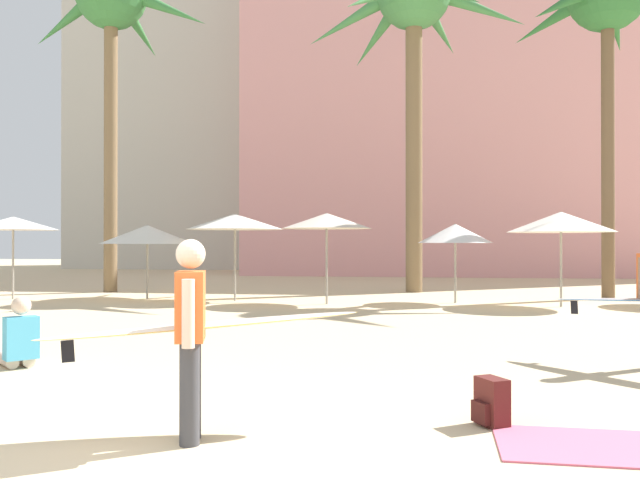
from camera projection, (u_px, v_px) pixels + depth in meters
name	position (u px, v px, depth m)	size (l,w,h in m)	color
ground	(84.00, 476.00, 4.56)	(120.00, 120.00, 0.00)	beige
hotel_pink	(472.00, 98.00, 37.23)	(23.65, 11.75, 19.64)	pink
hotel_tower_gray	(182.00, 75.00, 46.57)	(12.42, 10.26, 27.03)	beige
palm_tree_far_left	(608.00, 6.00, 19.40)	(5.65, 5.87, 10.17)	brown
palm_tree_left	(413.00, 16.00, 22.07)	(7.53, 6.90, 11.24)	brown
palm_tree_center	(112.00, 13.00, 22.13)	(6.48, 6.51, 11.14)	brown
cafe_umbrella_0	(147.00, 235.00, 19.26)	(2.73, 2.73, 2.15)	gray
cafe_umbrella_1	(327.00, 221.00, 17.58)	(2.39, 2.39, 2.42)	gray
cafe_umbrella_2	(455.00, 233.00, 17.92)	(2.00, 2.00, 2.14)	gray
cafe_umbrella_3	(235.00, 222.00, 18.62)	(2.72, 2.72, 2.44)	gray
cafe_umbrella_5	(13.00, 223.00, 19.21)	(2.54, 2.54, 2.39)	gray
cafe_umbrella_6	(561.00, 222.00, 16.83)	(2.69, 2.69, 2.42)	gray
beach_towel	(601.00, 447.00, 5.19)	(1.59, 0.99, 0.01)	#EF6684
backpack	(491.00, 403.00, 5.82)	(0.34, 0.35, 0.42)	#541F1C
person_far_right	(18.00, 342.00, 8.61)	(0.91, 0.87, 0.93)	beige
person_mid_center	(195.00, 329.00, 5.48)	(2.71, 1.32, 1.64)	#3D3D42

